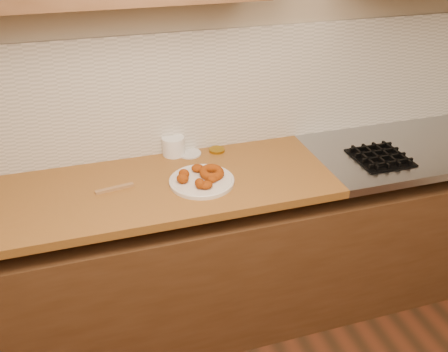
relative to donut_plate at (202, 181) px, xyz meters
The scene contains 13 objects.
wall_back 0.58m from the donut_plate, 72.66° to the left, with size 4.00×0.02×2.70m, color tan.
base_cabinet 0.54m from the donut_plate, 24.57° to the left, with size 3.60×0.60×0.77m, color brown.
butcher_block 0.54m from the donut_plate, behind, with size 2.30×0.62×0.04m, color #975D2B.
stovetop 1.26m from the donut_plate, ahead, with size 1.30×0.62×0.04m, color #9EA0A5.
backsplash 0.47m from the donut_plate, 72.10° to the left, with size 3.60×0.02×0.60m, color beige.
burner_grates 1.24m from the donut_plate, ahead, with size 0.91×0.26×0.03m.
donut_plate is the anchor object (origin of this frame).
ring_donut 0.06m from the donut_plate, 16.89° to the left, with size 0.11×0.11×0.04m, color #963804.
fried_dough_chunks 0.04m from the donut_plate, 157.88° to the right, with size 0.19×0.21×0.05m.
plastic_tub 0.32m from the donut_plate, 101.55° to the left, with size 0.11×0.11×0.09m, color white.
tub_lid 0.29m from the donut_plate, 87.64° to the left, with size 0.12×0.12×0.01m, color silver.
brass_jar_lid 0.32m from the donut_plate, 61.44° to the left, with size 0.08×0.08×0.01m, color #A47E19.
wooden_utensil 0.39m from the donut_plate, behind, with size 0.17×0.02×0.01m, color olive.
Camera 1 is at (-0.56, -0.16, 2.01)m, focal length 38.00 mm.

